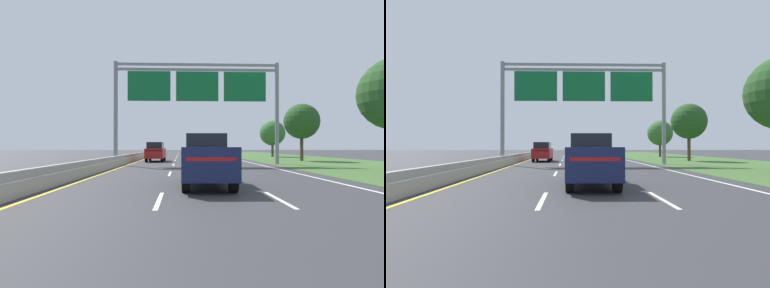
# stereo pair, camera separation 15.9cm
# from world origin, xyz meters

# --- Properties ---
(ground_plane) EXTENTS (220.00, 220.00, 0.00)m
(ground_plane) POSITION_xyz_m (0.00, 35.00, 0.00)
(ground_plane) COLOR #333335
(lane_striping) EXTENTS (11.96, 106.00, 0.01)m
(lane_striping) POSITION_xyz_m (0.00, 34.54, 0.00)
(lane_striping) COLOR white
(lane_striping) RESTS_ON ground
(grass_verge_right) EXTENTS (14.00, 110.00, 0.02)m
(grass_verge_right) POSITION_xyz_m (13.95, 35.00, 0.01)
(grass_verge_right) COLOR #3D602D
(grass_verge_right) RESTS_ON ground
(median_barrier_concrete) EXTENTS (0.60, 110.00, 0.85)m
(median_barrier_concrete) POSITION_xyz_m (-6.60, 35.00, 0.35)
(median_barrier_concrete) COLOR #A8A399
(median_barrier_concrete) RESTS_ON ground
(overhead_sign_gantry) EXTENTS (15.06, 0.42, 9.32)m
(overhead_sign_gantry) POSITION_xyz_m (0.30, 28.57, 6.64)
(overhead_sign_gantry) COLOR gray
(overhead_sign_gantry) RESTS_ON ground
(pickup_truck_navy) EXTENTS (2.14, 5.45, 2.20)m
(pickup_truck_navy) POSITION_xyz_m (-0.10, 13.94, 1.07)
(pickup_truck_navy) COLOR #161E47
(pickup_truck_navy) RESTS_ON ground
(car_darkgreen_right_lane_sedan) EXTENTS (1.91, 4.43, 1.57)m
(car_darkgreen_right_lane_sedan) POSITION_xyz_m (3.62, 38.31, 0.82)
(car_darkgreen_right_lane_sedan) COLOR #193D23
(car_darkgreen_right_lane_sedan) RESTS_ON ground
(car_white_centre_lane_sedan) EXTENTS (1.86, 4.42, 1.57)m
(car_white_centre_lane_sedan) POSITION_xyz_m (0.12, 30.82, 0.82)
(car_white_centre_lane_sedan) COLOR silver
(car_white_centre_lane_sedan) RESTS_ON ground
(car_red_left_lane_suv) EXTENTS (2.01, 4.74, 2.11)m
(car_red_left_lane_suv) POSITION_xyz_m (-3.93, 34.57, 1.10)
(car_red_left_lane_suv) COLOR maroon
(car_red_left_lane_suv) RESTS_ON ground
(roadside_tree_mid) EXTENTS (3.99, 3.99, 6.49)m
(roadside_tree_mid) POSITION_xyz_m (12.52, 34.99, 4.48)
(roadside_tree_mid) COLOR #4C3823
(roadside_tree_mid) RESTS_ON ground
(roadside_tree_far) EXTENTS (3.98, 3.98, 5.77)m
(roadside_tree_far) POSITION_xyz_m (13.35, 48.59, 3.77)
(roadside_tree_far) COLOR #4C3823
(roadside_tree_far) RESTS_ON ground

